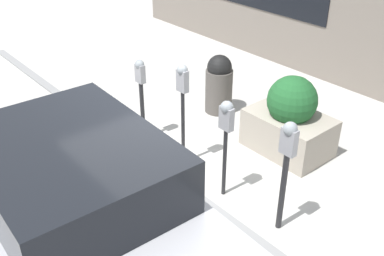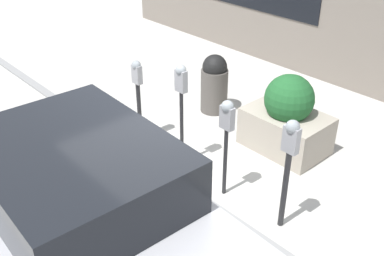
% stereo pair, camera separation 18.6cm
% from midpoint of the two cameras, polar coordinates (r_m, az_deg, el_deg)
% --- Properties ---
extents(ground_plane, '(40.00, 40.00, 0.00)m').
position_cam_midpoint_polar(ground_plane, '(6.22, 0.24, -7.29)').
color(ground_plane, beige).
extents(curb_strip, '(13.76, 0.16, 0.04)m').
position_cam_midpoint_polar(curb_strip, '(6.17, -0.33, -7.43)').
color(curb_strip, gray).
rests_on(curb_strip, ground_plane).
extents(parking_meter_nearest, '(0.19, 0.16, 1.45)m').
position_cam_midpoint_polar(parking_meter_nearest, '(5.09, 12.99, -3.62)').
color(parking_meter_nearest, '#232326').
rests_on(parking_meter_nearest, ground_plane).
extents(parking_meter_second, '(0.19, 0.16, 1.38)m').
position_cam_midpoint_polar(parking_meter_second, '(5.51, 5.33, 0.32)').
color(parking_meter_second, '#232326').
rests_on(parking_meter_second, ground_plane).
extents(parking_meter_middle, '(0.17, 0.15, 1.54)m').
position_cam_midpoint_polar(parking_meter_middle, '(6.10, -0.32, 4.58)').
color(parking_meter_middle, '#232326').
rests_on(parking_meter_middle, ground_plane).
extents(parking_meter_fourth, '(0.16, 0.14, 1.33)m').
position_cam_midpoint_polar(parking_meter_fourth, '(6.89, -5.73, 5.34)').
color(parking_meter_fourth, '#232326').
rests_on(parking_meter_fourth, ground_plane).
extents(planter_box, '(1.23, 0.84, 1.22)m').
position_cam_midpoint_polar(planter_box, '(6.87, 13.06, 0.92)').
color(planter_box, '#A39989').
rests_on(planter_box, ground_plane).
extents(parked_car_front, '(4.17, 2.02, 1.55)m').
position_cam_midpoint_polar(parked_car_front, '(4.86, -14.07, -8.52)').
color(parked_car_front, '#B7B7BC').
rests_on(parked_car_front, ground_plane).
extents(trash_bin, '(0.47, 0.47, 1.05)m').
position_cam_midpoint_polar(trash_bin, '(7.87, 4.13, 5.62)').
color(trash_bin, '#514C47').
rests_on(trash_bin, ground_plane).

